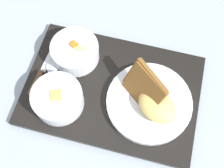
# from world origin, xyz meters

# --- Properties ---
(ground_plane) EXTENTS (4.00, 4.00, 0.00)m
(ground_plane) POSITION_xyz_m (0.00, 0.00, 0.00)
(ground_plane) COLOR #99A3AD
(serving_tray) EXTENTS (0.45, 0.31, 0.02)m
(serving_tray) POSITION_xyz_m (0.00, 0.00, 0.01)
(serving_tray) COLOR black
(serving_tray) RESTS_ON ground_plane
(bowl_salad) EXTENTS (0.12, 0.12, 0.06)m
(bowl_salad) POSITION_xyz_m (-0.11, 0.07, 0.04)
(bowl_salad) COLOR silver
(bowl_salad) RESTS_ON serving_tray
(bowl_soup) EXTENTS (0.12, 0.12, 0.06)m
(bowl_soup) POSITION_xyz_m (-0.12, -0.06, 0.05)
(bowl_soup) COLOR silver
(bowl_soup) RESTS_ON serving_tray
(plate_main) EXTENTS (0.21, 0.21, 0.10)m
(plate_main) POSITION_xyz_m (0.09, -0.02, 0.04)
(plate_main) COLOR silver
(plate_main) RESTS_ON serving_tray
(knife) EXTENTS (0.04, 0.18, 0.01)m
(knife) POSITION_xyz_m (-0.19, 0.00, 0.02)
(knife) COLOR silver
(knife) RESTS_ON serving_tray
(spoon) EXTENTS (0.04, 0.13, 0.01)m
(spoon) POSITION_xyz_m (-0.16, 0.01, 0.02)
(spoon) COLOR silver
(spoon) RESTS_ON serving_tray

